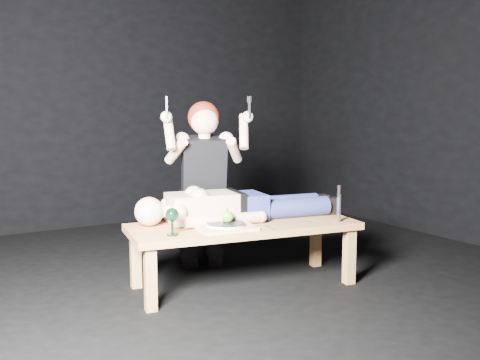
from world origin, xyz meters
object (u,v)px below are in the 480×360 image
at_px(table, 244,254).
at_px(serving_tray, 226,228).
at_px(kneeling_woman, 202,184).
at_px(carving_knife, 339,204).
at_px(lying_man, 242,202).
at_px(goblet, 172,222).

bearing_deg(table, serving_tray, -143.68).
bearing_deg(kneeling_woman, serving_tray, -84.63).
bearing_deg(kneeling_woman, carving_knife, -33.06).
distance_m(lying_man, kneeling_woman, 0.43).
bearing_deg(serving_tray, kneeling_woman, 76.15).
xyz_separation_m(table, goblet, (-0.58, -0.08, 0.31)).
height_order(serving_tray, carving_knife, carving_knife).
distance_m(table, serving_tray, 0.33).
bearing_deg(goblet, lying_man, 18.52).
relative_size(lying_man, serving_tray, 4.08).
distance_m(table, goblet, 0.66).
bearing_deg(goblet, carving_knife, -10.47).
bearing_deg(serving_tray, lying_man, 41.04).
relative_size(kneeling_woman, carving_knife, 5.13).
relative_size(table, lying_man, 1.04).
bearing_deg(carving_knife, serving_tray, 175.62).
distance_m(kneeling_woman, serving_tray, 0.70).
bearing_deg(serving_tray, goblet, 176.82).
xyz_separation_m(serving_tray, carving_knife, (0.81, -0.20, 0.12)).
distance_m(lying_man, carving_knife, 0.69).
relative_size(table, goblet, 9.04).
height_order(lying_man, kneeling_woman, kneeling_woman).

